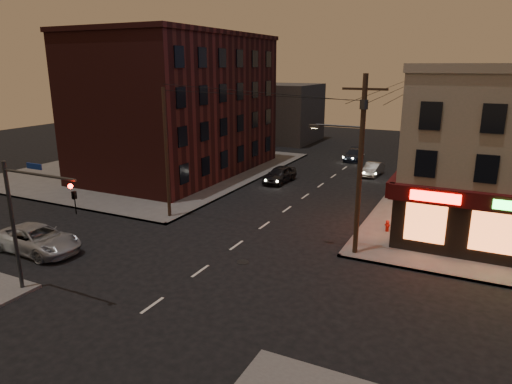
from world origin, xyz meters
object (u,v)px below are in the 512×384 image
Objects in this scene: suv_cross at (37,239)px; fire_hydrant at (387,225)px; sedan_mid at (373,169)px; sedan_far at (354,155)px; sedan_near at (280,174)px.

fire_hydrant is (17.75, 12.07, -0.21)m from suv_cross.
sedan_far is (-3.62, 6.67, -0.01)m from sedan_mid.
fire_hydrant is at bearing -35.26° from sedan_near.
sedan_near is at bearing -13.98° from suv_cross.
sedan_near is 13.73m from sedan_far.
sedan_mid is at bearing 105.60° from fire_hydrant.
sedan_near is 1.15× the size of sedan_mid.
sedan_far is at bearing -13.53° from suv_cross.
sedan_far reaches higher than fire_hydrant.
sedan_mid is (13.32, 27.91, -0.14)m from suv_cross.
sedan_mid is 0.89× the size of sedan_far.
sedan_near is at bearing -132.94° from sedan_mid.
suv_cross is 22.19m from sedan_near.
suv_cross is at bearing -108.80° from sedan_far.
sedan_far is (3.54, 13.26, -0.13)m from sedan_near.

